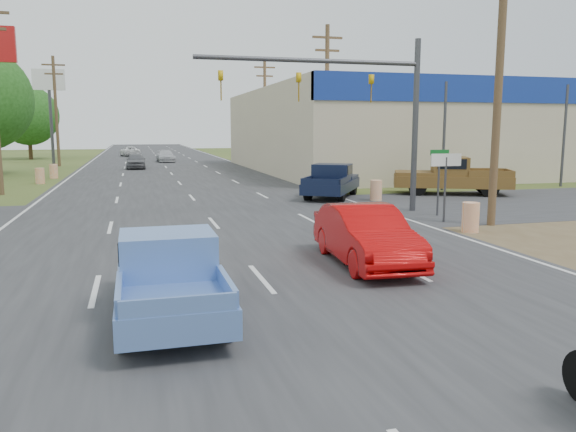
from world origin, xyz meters
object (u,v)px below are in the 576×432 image
object	(u,v)px
navy_pickup	(332,181)
brown_pickup	(449,176)
distant_car_white	(130,152)
blue_pickup	(168,273)
distant_car_grey	(136,161)
distant_car_silver	(166,156)
red_convertible	(366,236)

from	to	relation	value
navy_pickup	brown_pickup	bearing A→B (deg)	28.71
navy_pickup	distant_car_white	xyz separation A→B (m)	(-10.14, 48.18, -0.24)
blue_pickup	brown_pickup	world-z (taller)	brown_pickup
blue_pickup	distant_car_grey	distance (m)	40.54
navy_pickup	brown_pickup	distance (m)	6.37
navy_pickup	brown_pickup	xyz separation A→B (m)	(6.36, -0.38, 0.15)
distant_car_silver	brown_pickup	bearing A→B (deg)	-73.08
blue_pickup	red_convertible	bearing A→B (deg)	27.70
navy_pickup	distant_car_grey	distance (m)	25.93
distant_car_grey	distant_car_silver	distance (m)	10.43
red_convertible	distant_car_grey	size ratio (longest dim) A/B	1.12
navy_pickup	distant_car_silver	world-z (taller)	navy_pickup
red_convertible	brown_pickup	xyz separation A→B (m)	(10.38, 13.36, 0.26)
red_convertible	distant_car_grey	distance (m)	38.27
red_convertible	distant_car_silver	distance (m)	47.91
blue_pickup	distant_car_white	distance (m)	64.59
red_convertible	distant_car_grey	bearing A→B (deg)	101.24
blue_pickup	distant_car_grey	xyz separation A→B (m)	(-0.44, 40.54, -0.10)
blue_pickup	navy_pickup	bearing A→B (deg)	60.89
navy_pickup	distant_car_silver	bearing A→B (deg)	132.79
distant_car_grey	distant_car_silver	world-z (taller)	distant_car_grey
red_convertible	distant_car_grey	xyz separation A→B (m)	(-5.45, 37.88, -0.06)
navy_pickup	red_convertible	bearing A→B (deg)	-74.17
navy_pickup	distant_car_silver	size ratio (longest dim) A/B	1.26
red_convertible	distant_car_white	xyz separation A→B (m)	(-6.11, 61.92, -0.13)
distant_car_silver	distant_car_grey	bearing A→B (deg)	-110.45
distant_car_white	red_convertible	bearing A→B (deg)	86.37
distant_car_silver	blue_pickup	bearing A→B (deg)	-96.37
red_convertible	blue_pickup	distance (m)	5.68
red_convertible	brown_pickup	distance (m)	16.92
distant_car_white	brown_pickup	bearing A→B (deg)	99.49
distant_car_grey	distant_car_white	bearing A→B (deg)	92.17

